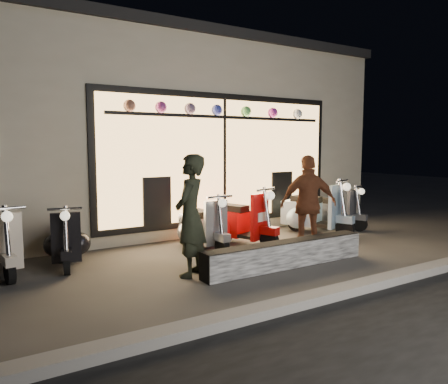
{
  "coord_description": "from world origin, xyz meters",
  "views": [
    {
      "loc": [
        -3.93,
        -5.61,
        1.84
      ],
      "look_at": [
        -0.04,
        0.6,
        1.05
      ],
      "focal_mm": 35.0,
      "sensor_mm": 36.0,
      "label": 1
    }
  ],
  "objects_px": {
    "graffiti_barrier": "(286,254)",
    "man": "(190,215)",
    "scooter_red": "(235,222)",
    "woman": "(308,204)",
    "scooter_silver": "(201,227)"
  },
  "relations": [
    {
      "from": "graffiti_barrier",
      "to": "man",
      "type": "distance_m",
      "value": 1.6
    },
    {
      "from": "graffiti_barrier",
      "to": "scooter_red",
      "type": "relative_size",
      "value": 1.96
    },
    {
      "from": "woman",
      "to": "scooter_red",
      "type": "bearing_deg",
      "value": -32.38
    },
    {
      "from": "graffiti_barrier",
      "to": "scooter_red",
      "type": "xyz_separation_m",
      "value": [
        0.22,
        1.72,
        0.22
      ]
    },
    {
      "from": "scooter_red",
      "to": "woman",
      "type": "distance_m",
      "value": 1.44
    },
    {
      "from": "graffiti_barrier",
      "to": "scooter_silver",
      "type": "relative_size",
      "value": 2.12
    },
    {
      "from": "scooter_silver",
      "to": "scooter_red",
      "type": "xyz_separation_m",
      "value": [
        0.7,
        -0.06,
        0.03
      ]
    },
    {
      "from": "graffiti_barrier",
      "to": "scooter_red",
      "type": "height_order",
      "value": "scooter_red"
    },
    {
      "from": "scooter_silver",
      "to": "scooter_red",
      "type": "bearing_deg",
      "value": -6.47
    },
    {
      "from": "graffiti_barrier",
      "to": "woman",
      "type": "relative_size",
      "value": 1.7
    },
    {
      "from": "scooter_red",
      "to": "man",
      "type": "relative_size",
      "value": 0.85
    },
    {
      "from": "woman",
      "to": "graffiti_barrier",
      "type": "bearing_deg",
      "value": 55.27
    },
    {
      "from": "scooter_silver",
      "to": "woman",
      "type": "relative_size",
      "value": 0.8
    },
    {
      "from": "man",
      "to": "woman",
      "type": "xyz_separation_m",
      "value": [
        2.37,
        0.16,
        -0.02
      ]
    },
    {
      "from": "scooter_silver",
      "to": "woman",
      "type": "xyz_separation_m",
      "value": [
        1.44,
        -1.22,
        0.45
      ]
    }
  ]
}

